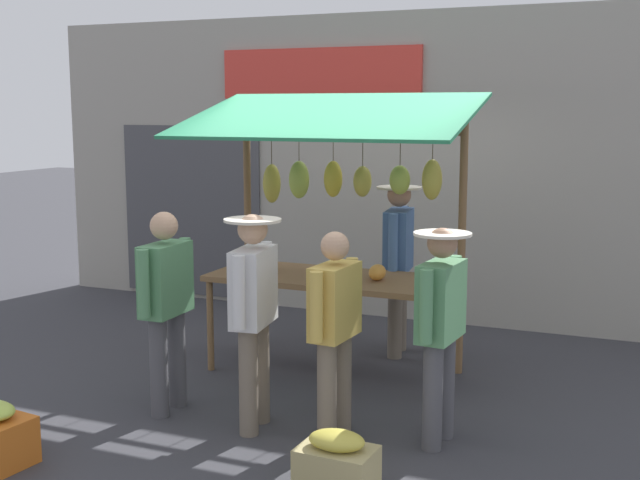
% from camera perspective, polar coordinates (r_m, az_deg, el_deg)
% --- Properties ---
extents(ground_plane, '(40.00, 40.00, 0.00)m').
position_cam_1_polar(ground_plane, '(7.61, 0.88, -9.00)').
color(ground_plane, '#38383D').
extents(street_backdrop, '(9.00, 0.30, 3.40)m').
position_cam_1_polar(street_backdrop, '(9.36, 5.57, 4.96)').
color(street_backdrop, '#9E998E').
rests_on(street_backdrop, ground).
extents(market_stall, '(2.50, 1.46, 2.50)m').
position_cam_1_polar(market_stall, '(7.33, 1.02, 2.75)').
color(market_stall, brown).
rests_on(market_stall, ground).
extents(vendor_with_sunhat, '(0.43, 0.70, 1.66)m').
position_cam_1_polar(vendor_with_sunhat, '(7.94, 5.40, -0.95)').
color(vendor_with_sunhat, '#726656').
rests_on(vendor_with_sunhat, ground).
extents(shopper_with_ponytail, '(0.25, 0.66, 1.51)m').
position_cam_1_polar(shopper_with_ponytail, '(5.92, 1.02, -5.67)').
color(shopper_with_ponytail, '#726656').
rests_on(shopper_with_ponytail, ground).
extents(shopper_in_striped_shirt, '(0.23, 0.68, 1.58)m').
position_cam_1_polar(shopper_in_striped_shirt, '(6.52, -10.53, -3.97)').
color(shopper_in_striped_shirt, '#4C4C51').
rests_on(shopper_in_striped_shirt, ground).
extents(shopper_in_grey_tee, '(0.42, 0.69, 1.61)m').
position_cam_1_polar(shopper_in_grey_tee, '(6.08, -4.59, -4.42)').
color(shopper_in_grey_tee, '#726656').
rests_on(shopper_in_grey_tee, ground).
extents(shopper_with_shopping_bag, '(0.40, 0.67, 1.55)m').
position_cam_1_polar(shopper_with_shopping_bag, '(5.85, 8.29, -5.44)').
color(shopper_with_shopping_bag, '#4C4C51').
rests_on(shopper_with_shopping_bag, ground).
extents(produce_crate_side, '(0.49, 0.35, 0.39)m').
position_cam_1_polar(produce_crate_side, '(5.32, 1.15, -15.13)').
color(produce_crate_side, tan).
rests_on(produce_crate_side, ground).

